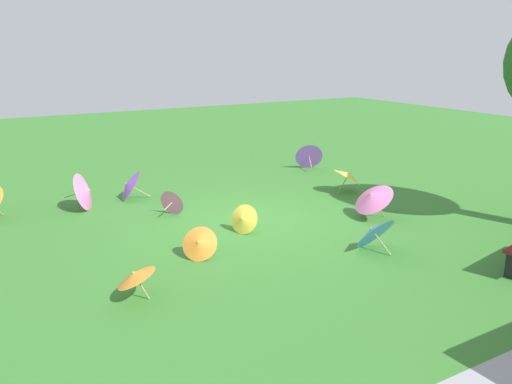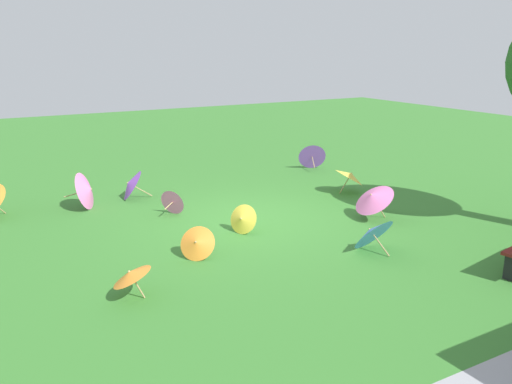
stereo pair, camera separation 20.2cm
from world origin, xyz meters
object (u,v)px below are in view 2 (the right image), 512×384
object	(u,v)px
parasol_pink_0	(173,201)
parasol_pink_1	(373,198)
parasol_orange_0	(197,243)
parasol_orange_1	(131,274)
parasol_purple_1	(130,184)
parasol_yellow_0	(242,219)
parasol_pink_4	(88,190)
parasol_yellow_1	(350,176)
parasol_purple_0	(312,156)
parasol_blue_0	(372,232)

from	to	relation	value
parasol_pink_0	parasol_pink_1	size ratio (longest dim) A/B	0.65
parasol_orange_0	parasol_orange_1	bearing A→B (deg)	33.17
parasol_orange_1	parasol_purple_1	distance (m)	5.29
parasol_orange_0	parasol_purple_1	distance (m)	4.16
parasol_pink_0	parasol_yellow_0	size ratio (longest dim) A/B	0.89
parasol_pink_1	parasol_pink_4	bearing A→B (deg)	-36.49
parasol_orange_0	parasol_yellow_1	distance (m)	5.36
parasol_purple_0	parasol_pink_0	bearing A→B (deg)	22.68
parasol_pink_4	parasol_yellow_0	bearing A→B (deg)	126.02
parasol_purple_1	parasol_pink_1	bearing A→B (deg)	134.55
parasol_purple_0	parasol_orange_1	world-z (taller)	parasol_purple_0
parasol_orange_1	parasol_blue_0	bearing A→B (deg)	176.50
parasol_yellow_0	parasol_orange_1	size ratio (longest dim) A/B	0.84
parasol_orange_1	parasol_pink_4	bearing A→B (deg)	-95.28
parasol_purple_0	parasol_blue_0	bearing A→B (deg)	64.20
parasol_orange_1	parasol_pink_0	bearing A→B (deg)	-119.42
parasol_purple_0	parasol_yellow_0	bearing A→B (deg)	41.81
parasol_blue_0	parasol_pink_0	world-z (taller)	parasol_blue_0
parasol_purple_1	parasol_orange_1	bearing A→B (deg)	73.72
parasol_pink_0	parasol_pink_4	distance (m)	2.00
parasol_pink_0	parasol_orange_1	xyz separation A→B (m)	(1.96, 3.47, 0.09)
parasol_pink_1	parasol_yellow_0	xyz separation A→B (m)	(2.75, -0.61, -0.20)
parasol_orange_0	parasol_orange_1	world-z (taller)	parasol_orange_0
parasol_orange_0	parasol_purple_0	distance (m)	7.37
parasol_pink_1	parasol_orange_1	xyz separation A→B (m)	(5.43, 1.07, -0.11)
parasol_orange_1	parasol_purple_0	bearing A→B (deg)	-141.62
parasol_orange_0	parasol_pink_1	bearing A→B (deg)	-177.88
parasol_purple_1	parasol_yellow_1	world-z (taller)	parasol_purple_1
parasol_blue_0	parasol_yellow_0	bearing A→B (deg)	-51.04
parasol_pink_4	parasol_yellow_1	world-z (taller)	parasol_pink_4
parasol_purple_1	parasol_pink_4	world-z (taller)	parasol_pink_4
parasol_pink_0	parasol_pink_4	xyz separation A→B (m)	(1.52, -1.29, 0.15)
parasol_pink_1	parasol_purple_1	size ratio (longest dim) A/B	1.03
parasol_pink_4	parasol_blue_0	bearing A→B (deg)	127.18
parasol_purple_0	parasol_yellow_1	xyz separation A→B (m)	(0.72, 2.66, 0.05)
parasol_orange_0	parasol_yellow_1	xyz separation A→B (m)	(-4.96, -2.03, 0.16)
parasol_purple_1	parasol_pink_4	xyz separation A→B (m)	(1.04, 0.32, 0.07)
parasol_blue_0	parasol_pink_0	xyz separation A→B (m)	(2.29, -3.73, -0.06)
parasol_orange_1	parasol_pink_4	size ratio (longest dim) A/B	0.85
parasol_orange_0	parasol_pink_4	world-z (taller)	parasol_pink_4
parasol_pink_1	parasol_orange_1	world-z (taller)	parasol_pink_1
parasol_orange_0	parasol_purple_1	xyz separation A→B (m)	(-0.07, -4.16, 0.08)
parasol_pink_0	parasol_orange_0	size ratio (longest dim) A/B	0.79
parasol_purple_1	parasol_yellow_1	distance (m)	5.33
parasol_orange_0	parasol_purple_1	bearing A→B (deg)	-91.03
parasol_orange_0	parasol_orange_1	distance (m)	1.69
parasol_pink_4	parasol_purple_1	bearing A→B (deg)	-163.03
parasol_yellow_0	parasol_purple_0	bearing A→B (deg)	-138.19
parasol_blue_0	parasol_purple_0	world-z (taller)	parasol_purple_0
parasol_pink_0	parasol_orange_0	world-z (taller)	parasol_orange_0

